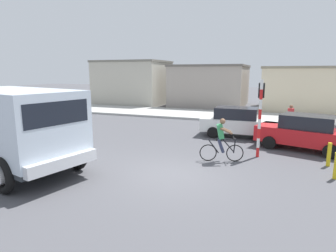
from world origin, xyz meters
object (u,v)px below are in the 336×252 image
(traffic_light_pole, at_px, (260,107))
(bollard_far, at_px, (329,154))
(cyclist, at_px, (222,140))
(car_red_near, at_px, (305,132))
(bollard_near, at_px, (336,166))
(car_white_mid, at_px, (238,122))
(pedestrian_near_kerb, at_px, (290,118))
(truck_foreground, at_px, (15,125))

(traffic_light_pole, relative_size, bollard_far, 3.56)
(cyclist, distance_m, bollard_far, 3.99)
(traffic_light_pole, xyz_separation_m, car_red_near, (1.88, 1.85, -1.25))
(car_red_near, height_order, bollard_near, car_red_near)
(car_white_mid, bearing_deg, traffic_light_pole, -70.15)
(traffic_light_pole, xyz_separation_m, bollard_far, (2.56, -0.36, -1.62))
(car_red_near, height_order, bollard_far, car_red_near)
(car_white_mid, relative_size, pedestrian_near_kerb, 2.47)
(traffic_light_pole, relative_size, pedestrian_near_kerb, 1.98)
(traffic_light_pole, bearing_deg, pedestrian_near_kerb, 76.08)
(car_red_near, height_order, car_white_mid, same)
(bollard_far, bearing_deg, car_red_near, 107.05)
(car_white_mid, height_order, bollard_far, car_white_mid)
(truck_foreground, xyz_separation_m, cyclist, (6.56, 3.68, -0.80))
(traffic_light_pole, bearing_deg, cyclist, -137.65)
(cyclist, relative_size, bollard_near, 1.91)
(cyclist, relative_size, traffic_light_pole, 0.54)
(traffic_light_pole, xyz_separation_m, pedestrian_near_kerb, (1.44, 5.79, -1.22))
(traffic_light_pole, xyz_separation_m, car_white_mid, (-1.27, 3.53, -1.25))
(truck_foreground, relative_size, car_red_near, 1.35)
(traffic_light_pole, relative_size, car_red_near, 0.74)
(car_white_mid, bearing_deg, cyclist, -90.57)
(car_red_near, relative_size, bollard_far, 4.80)
(car_red_near, bearing_deg, car_white_mid, 152.05)
(bollard_near, bearing_deg, car_white_mid, 125.95)
(car_red_near, distance_m, bollard_near, 3.69)
(cyclist, relative_size, car_white_mid, 0.43)
(truck_foreground, distance_m, car_white_mid, 10.73)
(bollard_far, bearing_deg, car_white_mid, 134.61)
(truck_foreground, height_order, car_white_mid, truck_foreground)
(cyclist, xyz_separation_m, car_white_mid, (0.05, 4.73, -0.05))
(cyclist, xyz_separation_m, car_red_near, (3.20, 3.05, -0.05))
(truck_foreground, distance_m, pedestrian_near_kerb, 14.19)
(cyclist, bearing_deg, pedestrian_near_kerb, 68.51)
(car_white_mid, height_order, bollard_near, car_white_mid)
(truck_foreground, height_order, bollard_near, truck_foreground)
(cyclist, relative_size, bollard_far, 1.91)
(bollard_far, bearing_deg, traffic_light_pole, 171.94)
(traffic_light_pole, height_order, bollard_far, traffic_light_pole)
(cyclist, bearing_deg, truck_foreground, -150.75)
(car_red_near, bearing_deg, pedestrian_near_kerb, 96.49)
(pedestrian_near_kerb, bearing_deg, car_white_mid, -140.04)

